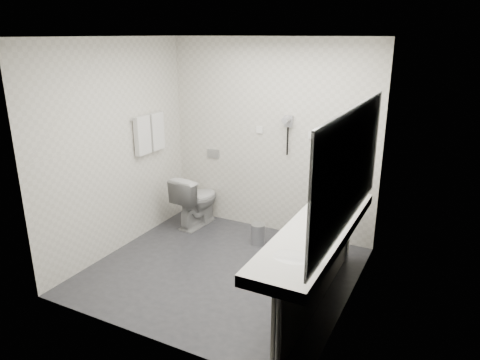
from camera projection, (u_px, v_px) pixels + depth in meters
The scene contains 31 objects.
floor at pixel (222, 271), 4.98m from camera, with size 2.80×2.80×0.00m, color #2B2B31.
ceiling at pixel (219, 37), 4.19m from camera, with size 2.80×2.80×0.00m, color white.
wall_back at pixel (271, 138), 5.68m from camera, with size 2.80×2.80×0.00m, color silver.
wall_front at pixel (139, 205), 3.49m from camera, with size 2.80×2.80×0.00m, color silver.
wall_left at pixel (116, 148), 5.19m from camera, with size 2.60×2.60×0.00m, color silver.
wall_right at pixel (356, 183), 3.98m from camera, with size 2.60×2.60×0.00m, color silver.
vanity_counter at pixel (317, 232), 4.07m from camera, with size 0.55×2.20×0.10m, color white.
vanity_panel at pixel (317, 273), 4.19m from camera, with size 0.03×2.15×0.75m, color #999891.
vanity_post_near at pixel (278, 338), 3.30m from camera, with size 0.06×0.06×0.75m, color silver.
vanity_post_far at pixel (348, 232), 5.06m from camera, with size 0.06×0.06×0.75m, color silver.
mirror at pixel (351, 168), 3.75m from camera, with size 0.02×2.20×1.05m, color #B2BCC6.
basin_near at pixel (292, 259), 3.51m from camera, with size 0.40×0.31×0.05m, color white.
basin_far at pixel (337, 205), 4.61m from camera, with size 0.40×0.31×0.05m, color white.
faucet_near at pixel (316, 254), 3.40m from camera, with size 0.04×0.04×0.15m, color silver.
faucet_far at pixel (356, 200), 4.49m from camera, with size 0.04×0.04×0.15m, color silver.
soap_bottle_a at pixel (333, 222), 4.02m from camera, with size 0.05×0.05×0.11m, color white.
soap_bottle_c at pixel (314, 224), 3.98m from camera, with size 0.04×0.04×0.10m, color white.
glass_left at pixel (342, 216), 4.15m from camera, with size 0.06×0.06×0.11m, color silver.
glass_right at pixel (342, 211), 4.26m from camera, with size 0.06×0.06×0.12m, color silver.
toilet at pixel (196, 200), 6.07m from camera, with size 0.40×0.71×0.72m, color white.
flush_plate at pixel (213, 154), 6.13m from camera, with size 0.18×0.02×0.12m, color #B2B5BA.
pedal_bin at pixel (258, 234), 5.58m from camera, with size 0.18×0.18×0.25m, color #B2B5BA.
bin_lid at pixel (258, 225), 5.54m from camera, with size 0.18×0.18×0.01m, color #B2B5BA.
towel_rail at pixel (148, 116), 5.54m from camera, with size 0.02×0.02×0.62m, color silver.
towel_near at pixel (142, 135), 5.49m from camera, with size 0.07×0.24×0.48m, color silver.
towel_far at pixel (156, 131), 5.72m from camera, with size 0.07×0.24×0.48m, color silver.
dryer_cradle at pixel (289, 121), 5.47m from camera, with size 0.10×0.04×0.14m, color gray.
dryer_barrel at pixel (287, 120), 5.40m from camera, with size 0.08×0.08×0.14m, color gray.
dryer_cord at pixel (287, 141), 5.54m from camera, with size 0.02×0.02×0.35m, color black.
switch_plate_a at pixel (260, 130), 5.71m from camera, with size 0.09×0.02×0.09m, color white.
switch_plate_b at pixel (312, 135), 5.40m from camera, with size 0.09×0.02×0.09m, color white.
Camera 1 is at (2.19, -3.83, 2.53)m, focal length 33.23 mm.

